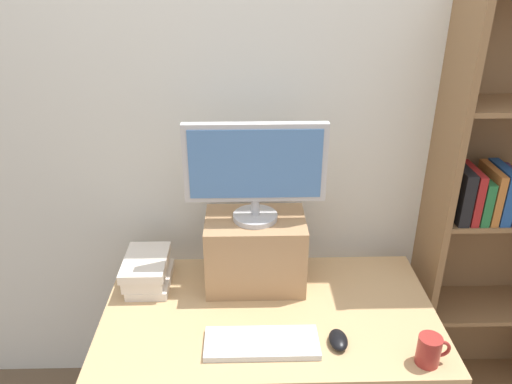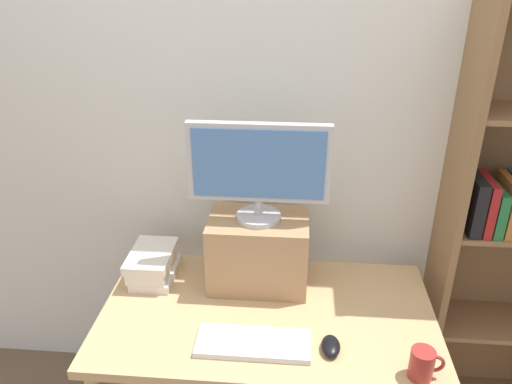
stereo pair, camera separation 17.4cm
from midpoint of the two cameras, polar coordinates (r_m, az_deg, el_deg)
name	(u,v)px [view 1 (the left image)]	position (r m, az deg, el deg)	size (l,w,h in m)	color
back_wall	(266,119)	(2.06, -1.34, 8.32)	(7.00, 0.08, 2.60)	silver
desk	(269,327)	(1.97, -1.08, -15.23)	(1.24, 0.71, 0.70)	tan
bookshelf_unit	(502,210)	(2.28, 24.39, -1.93)	(0.64, 0.28, 1.86)	olive
riser_box	(255,251)	(1.99, -2.60, -6.81)	(0.39, 0.26, 0.29)	#A87F56
computer_monitor	(255,168)	(1.82, -2.82, 2.69)	(0.52, 0.17, 0.38)	#B7B7BA
keyboard	(262,343)	(1.77, -2.27, -16.95)	(0.39, 0.15, 0.02)	silver
computer_mouse	(338,340)	(1.78, 6.53, -16.55)	(0.06, 0.10, 0.04)	black
book_stack	(147,271)	(2.08, -14.69, -8.81)	(0.18, 0.26, 0.12)	silver
coffee_mug	(430,350)	(1.75, 16.47, -17.06)	(0.11, 0.08, 0.10)	#9E2D28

